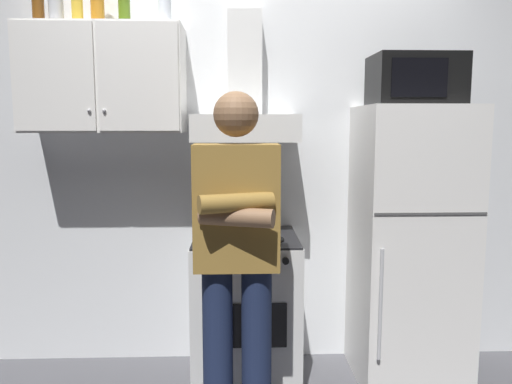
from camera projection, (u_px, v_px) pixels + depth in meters
The scene contains 12 objects.
back_wall_tiled at pixel (253, 148), 3.18m from camera, with size 4.80×0.10×2.70m, color white.
upper_cabinet at pixel (104, 79), 2.87m from camera, with size 0.90×0.37×0.60m.
stove_oven at pixel (246, 308), 2.95m from camera, with size 0.60×0.62×0.87m.
range_hood at pixel (245, 107), 2.92m from camera, with size 0.60×0.44×0.75m.
refrigerator at pixel (409, 245), 2.94m from camera, with size 0.60×0.62×1.60m.
microwave at pixel (415, 80), 2.83m from camera, with size 0.48×0.37×0.28m.
person_standing at pixel (237, 257), 2.29m from camera, with size 0.38×0.33×1.64m.
bottle_olive_oil at pixel (124, 7), 2.86m from camera, with size 0.07×0.07×0.23m.
bottle_canister_steel at pixel (56, 7), 2.80m from camera, with size 0.08×0.08×0.19m.
bottle_spice_jar at pixel (77, 11), 2.79m from camera, with size 0.06×0.06×0.14m.
bottle_beer_brown at pixel (38, 1), 2.81m from camera, with size 0.07×0.07×0.27m.
bottle_liquor_amber at pixel (97, 1), 2.85m from camera, with size 0.08×0.08×0.29m.
Camera 1 is at (-0.09, -2.59, 1.50)m, focal length 35.58 mm.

